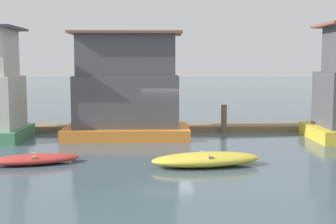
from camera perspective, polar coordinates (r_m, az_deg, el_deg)
The scene contains 6 objects.
ground_plane at distance 23.25m, azimuth -0.06°, elevation -3.17°, with size 200.00×200.00×0.00m, color #475B66.
dock_walkway at distance 25.97m, azimuth -0.19°, elevation -1.87°, with size 33.80×1.80×0.30m, color #846B4C.
houseboat_orange at distance 23.29m, azimuth -5.06°, elevation 2.58°, with size 6.15×3.46×5.22m.
dinghy_red at distance 18.00m, azimuth -16.03°, elevation -5.55°, with size 3.47×1.97×0.36m.
dinghy_yellow at distance 17.01m, azimuth 4.67°, elevation -5.77°, with size 4.20×2.13×0.49m.
mooring_post_near_left at distance 25.00m, azimuth 6.83°, elevation -0.84°, with size 0.30×0.30×1.49m, color brown.
Camera 1 is at (-0.51, -22.95, 3.73)m, focal length 50.00 mm.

